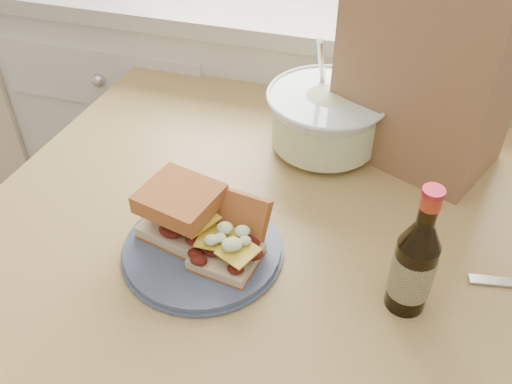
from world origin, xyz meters
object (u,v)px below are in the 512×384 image
(plate, at_px, (203,249))
(paper_bag, at_px, (429,66))
(coleslaw_bowl, at_px, (326,121))
(dining_table, at_px, (254,275))
(beer_bottle, at_px, (414,265))

(plate, bearing_deg, paper_bag, 51.47)
(coleslaw_bowl, distance_m, paper_bag, 0.21)
(dining_table, xyz_separation_m, coleslaw_bowl, (0.07, 0.27, 0.18))
(plate, relative_size, coleslaw_bowl, 1.08)
(plate, bearing_deg, dining_table, 49.34)
(dining_table, height_order, plate, plate)
(dining_table, relative_size, beer_bottle, 4.69)
(dining_table, height_order, coleslaw_bowl, coleslaw_bowl)
(dining_table, xyz_separation_m, plate, (-0.06, -0.07, 0.13))
(dining_table, distance_m, beer_bottle, 0.34)
(plate, height_order, coleslaw_bowl, coleslaw_bowl)
(coleslaw_bowl, xyz_separation_m, beer_bottle, (0.19, -0.35, 0.02))
(beer_bottle, height_order, paper_bag, paper_bag)
(plate, xyz_separation_m, coleslaw_bowl, (0.13, 0.34, 0.05))
(coleslaw_bowl, distance_m, beer_bottle, 0.40)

